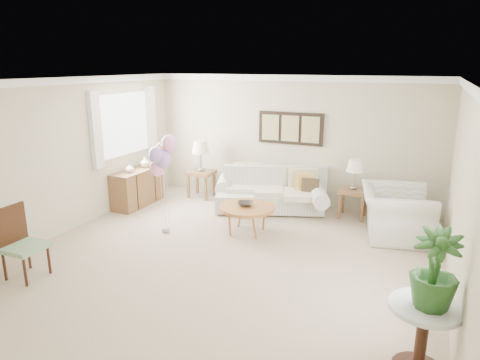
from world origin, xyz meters
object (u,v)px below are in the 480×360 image
at_px(sofa, 271,193).
at_px(coffee_table, 247,208).
at_px(accent_chair, 20,241).
at_px(armchair, 396,213).
at_px(balloon_cluster, 162,156).

xyz_separation_m(sofa, coffee_table, (0.05, -1.31, 0.11)).
bearing_deg(coffee_table, accent_chair, -129.19).
height_order(armchair, balloon_cluster, balloon_cluster).
bearing_deg(coffee_table, balloon_cluster, -156.35).
bearing_deg(balloon_cluster, sofa, 56.68).
bearing_deg(sofa, armchair, -10.59).
relative_size(armchair, accent_chair, 1.27).
relative_size(armchair, balloon_cluster, 0.74).
height_order(sofa, armchair, sofa).
bearing_deg(sofa, balloon_cluster, -123.32).
bearing_deg(accent_chair, balloon_cluster, 67.13).
xyz_separation_m(armchair, balloon_cluster, (-3.61, -1.44, 0.94)).
xyz_separation_m(coffee_table, armchair, (2.32, 0.87, -0.03)).
relative_size(coffee_table, accent_chair, 0.96).
bearing_deg(armchair, balloon_cluster, 100.76).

